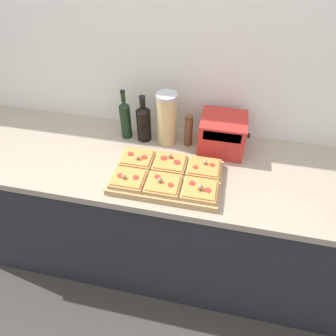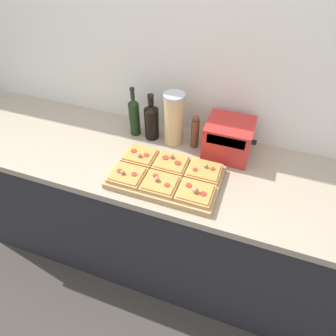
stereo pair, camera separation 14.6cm
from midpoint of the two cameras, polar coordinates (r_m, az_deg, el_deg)
ground_plane at (r=2.16m, az=-1.00°, el=-23.42°), size 12.00×12.00×0.00m
wall_back at (r=1.69m, az=6.93°, el=16.87°), size 6.00×0.06×2.50m
kitchen_counter at (r=1.92m, az=2.25°, el=-9.37°), size 2.63×0.67×0.93m
cutting_board at (r=1.47m, az=2.46°, el=-1.89°), size 0.53×0.32×0.03m
pizza_slice_back_left at (r=1.54m, az=-2.66°, el=2.26°), size 0.16×0.14×0.05m
pizza_slice_back_center at (r=1.50m, az=3.40°, el=0.86°), size 0.16×0.14×0.05m
pizza_slice_back_right at (r=1.48m, az=9.72°, el=-0.67°), size 0.16×0.14×0.05m
pizza_slice_front_left at (r=1.44m, az=-4.93°, el=-1.45°), size 0.16×0.14×0.05m
pizza_slice_front_center at (r=1.40m, az=1.50°, el=-3.10°), size 0.16×0.14×0.05m
pizza_slice_front_right at (r=1.37m, az=8.31°, el=-4.81°), size 0.16×0.14×0.06m
olive_oil_bottle at (r=1.71m, az=-3.98°, el=9.79°), size 0.06×0.06×0.29m
wine_bottle at (r=1.68m, az=-0.63°, el=8.92°), size 0.08×0.08×0.27m
grain_jar_tall at (r=1.63m, az=3.74°, el=9.17°), size 0.11×0.11×0.30m
pepper_mill at (r=1.63m, az=7.75°, el=6.79°), size 0.04×0.04×0.20m
toaster_oven at (r=1.62m, az=14.03°, el=5.34°), size 0.26×0.22×0.19m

